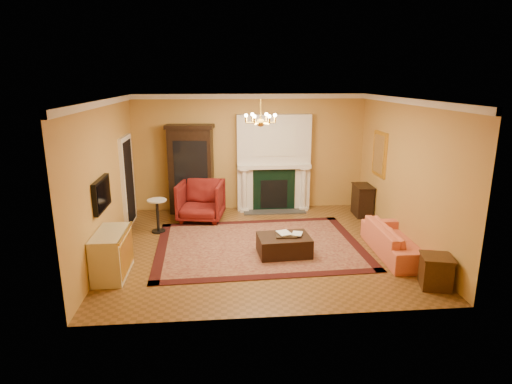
{
  "coord_description": "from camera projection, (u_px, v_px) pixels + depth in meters",
  "views": [
    {
      "loc": [
        -0.83,
        -8.28,
        3.38
      ],
      "look_at": [
        -0.06,
        0.3,
        1.08
      ],
      "focal_mm": 30.0,
      "sensor_mm": 36.0,
      "label": 1
    }
  ],
  "objects": [
    {
      "name": "topiary_left",
      "position": [
        254.0,
        156.0,
        10.97
      ],
      "size": [
        0.15,
        0.15,
        0.42
      ],
      "color": "gray",
      "rests_on": "fireplace"
    },
    {
      "name": "coral_sofa",
      "position": [
        396.0,
        235.0,
        8.4
      ],
      "size": [
        0.62,
        2.0,
        0.78
      ],
      "primitive_type": "imported",
      "rotation": [
        0.0,
        0.0,
        1.55
      ],
      "color": "#DD6746",
      "rests_on": "floor"
    },
    {
      "name": "fireplace",
      "position": [
        273.0,
        165.0,
        11.13
      ],
      "size": [
        1.9,
        0.7,
        2.5
      ],
      "color": "silver",
      "rests_on": "wall_back"
    },
    {
      "name": "doorway",
      "position": [
        128.0,
        181.0,
        10.02
      ],
      "size": [
        0.08,
        1.05,
        2.1
      ],
      "color": "silver",
      "rests_on": "wall_left"
    },
    {
      "name": "console_table",
      "position": [
        362.0,
        201.0,
        10.81
      ],
      "size": [
        0.41,
        0.69,
        0.76
      ],
      "primitive_type": "cube",
      "rotation": [
        0.0,
        0.0,
        -0.04
      ],
      "color": "black",
      "rests_on": "floor"
    },
    {
      "name": "chandelier",
      "position": [
        261.0,
        120.0,
        8.24
      ],
      "size": [
        0.63,
        0.55,
        0.53
      ],
      "color": "gold",
      "rests_on": "ceiling"
    },
    {
      "name": "crown_molding",
      "position": [
        256.0,
        100.0,
        9.07
      ],
      "size": [
        6.0,
        5.5,
        0.12
      ],
      "color": "silver",
      "rests_on": "ceiling"
    },
    {
      "name": "pedestal_table",
      "position": [
        158.0,
        213.0,
        9.59
      ],
      "size": [
        0.43,
        0.43,
        0.77
      ],
      "color": "black",
      "rests_on": "floor"
    },
    {
      "name": "wingback_armchair",
      "position": [
        201.0,
        199.0,
        10.41
      ],
      "size": [
        1.2,
        1.14,
        1.07
      ],
      "primitive_type": "imported",
      "rotation": [
        0.0,
        0.0,
        -0.18
      ],
      "color": "maroon",
      "rests_on": "floor"
    },
    {
      "name": "commode",
      "position": [
        112.0,
        254.0,
        7.49
      ],
      "size": [
        0.51,
        1.08,
        0.8
      ],
      "primitive_type": "cube",
      "rotation": [
        0.0,
        0.0,
        -0.0
      ],
      "color": "#BFB68C",
      "rests_on": "floor"
    },
    {
      "name": "wall_left",
      "position": [
        106.0,
        179.0,
        8.26
      ],
      "size": [
        0.02,
        5.5,
        3.0
      ],
      "primitive_type": "cube",
      "color": "#BC9043",
      "rests_on": "floor"
    },
    {
      "name": "oriental_rug",
      "position": [
        259.0,
        245.0,
        8.92
      ],
      "size": [
        4.33,
        3.32,
        0.02
      ],
      "primitive_type": "cube",
      "rotation": [
        0.0,
        0.0,
        0.04
      ],
      "color": "#430E11",
      "rests_on": "floor"
    },
    {
      "name": "book_b",
      "position": [
        292.0,
        227.0,
        8.38
      ],
      "size": [
        0.19,
        0.08,
        0.27
      ],
      "primitive_type": "imported",
      "rotation": [
        0.0,
        0.0,
        -0.32
      ],
      "color": "gray",
      "rests_on": "ottoman_tray"
    },
    {
      "name": "book_a",
      "position": [
        279.0,
        227.0,
        8.33
      ],
      "size": [
        0.23,
        0.09,
        0.32
      ],
      "primitive_type": "imported",
      "rotation": [
        0.0,
        0.0,
        0.28
      ],
      "color": "gray",
      "rests_on": "ottoman_tray"
    },
    {
      "name": "leather_ottoman",
      "position": [
        284.0,
        245.0,
        8.41
      ],
      "size": [
        1.05,
        0.79,
        0.37
      ],
      "primitive_type": "cube",
      "rotation": [
        0.0,
        0.0,
        0.07
      ],
      "color": "black",
      "rests_on": "oriental_rug"
    },
    {
      "name": "ceiling",
      "position": [
        261.0,
        98.0,
        8.13
      ],
      "size": [
        6.0,
        5.5,
        0.02
      ],
      "primitive_type": "cube",
      "color": "white",
      "rests_on": "wall_back"
    },
    {
      "name": "wall_back",
      "position": [
        250.0,
        153.0,
        11.18
      ],
      "size": [
        6.0,
        0.02,
        3.0
      ],
      "primitive_type": "cube",
      "color": "#BC9043",
      "rests_on": "floor"
    },
    {
      "name": "end_table",
      "position": [
        436.0,
        272.0,
        7.08
      ],
      "size": [
        0.56,
        0.56,
        0.53
      ],
      "primitive_type": "cube",
      "rotation": [
        0.0,
        0.0,
        -0.26
      ],
      "color": "#3E2511",
      "rests_on": "floor"
    },
    {
      "name": "wall_front",
      "position": [
        280.0,
        220.0,
        5.87
      ],
      "size": [
        6.0,
        0.02,
        3.0
      ],
      "primitive_type": "cube",
      "color": "#BC9043",
      "rests_on": "floor"
    },
    {
      "name": "wall_right",
      "position": [
        406.0,
        173.0,
        8.78
      ],
      "size": [
        0.02,
        5.5,
        3.0
      ],
      "primitive_type": "cube",
      "color": "#BC9043",
      "rests_on": "floor"
    },
    {
      "name": "floor",
      "position": [
        260.0,
        246.0,
        8.91
      ],
      "size": [
        6.0,
        5.5,
        0.02
      ],
      "primitive_type": "cube",
      "color": "brown",
      "rests_on": "ground"
    },
    {
      "name": "gilt_mirror",
      "position": [
        379.0,
        154.0,
        10.09
      ],
      "size": [
        0.06,
        0.76,
        1.05
      ],
      "color": "yellow",
      "rests_on": "wall_right"
    },
    {
      "name": "china_cabinet",
      "position": [
        191.0,
        171.0,
        10.89
      ],
      "size": [
        1.14,
        0.62,
        2.17
      ],
      "primitive_type": "cube",
      "rotation": [
        0.0,
        0.0,
        -0.12
      ],
      "color": "black",
      "rests_on": "floor"
    },
    {
      "name": "ottoman_tray",
      "position": [
        286.0,
        235.0,
        8.37
      ],
      "size": [
        0.42,
        0.33,
        0.03
      ],
      "primitive_type": "cube",
      "rotation": [
        0.0,
        0.0,
        -0.05
      ],
      "color": "black",
      "rests_on": "leather_ottoman"
    },
    {
      "name": "tv_panel",
      "position": [
        102.0,
        194.0,
        7.73
      ],
      "size": [
        0.09,
        0.95,
        0.58
      ],
      "color": "black",
      "rests_on": "wall_left"
    },
    {
      "name": "topiary_right",
      "position": [
        294.0,
        154.0,
        11.06
      ],
      "size": [
        0.18,
        0.18,
        0.48
      ],
      "color": "gray",
      "rests_on": "fireplace"
    }
  ]
}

